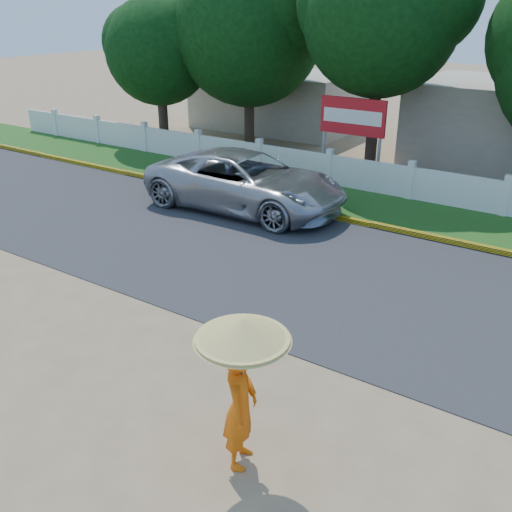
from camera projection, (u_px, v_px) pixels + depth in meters
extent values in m
plane|color=#9E8460|center=(196.00, 356.00, 10.59)|extent=(120.00, 120.00, 0.00)
cube|color=#38383A|center=(312.00, 270.00, 14.01)|extent=(60.00, 7.00, 0.02)
cube|color=#2D601E|center=(392.00, 210.00, 17.99)|extent=(60.00, 3.50, 0.03)
cube|color=yellow|center=(371.00, 224.00, 16.68)|extent=(40.00, 0.18, 0.16)
cube|color=silver|center=(410.00, 183.00, 18.88)|extent=(40.00, 0.10, 1.10)
cube|color=#B7AD99|center=(278.00, 100.00, 29.54)|extent=(8.00, 5.00, 2.80)
imported|color=#AAADB2|center=(246.00, 181.00, 17.85)|extent=(6.53, 3.17, 1.79)
imported|color=orange|center=(240.00, 407.00, 7.80)|extent=(0.66, 0.80, 1.88)
cylinder|color=gray|center=(243.00, 364.00, 7.48)|extent=(0.03, 0.03, 1.22)
cone|color=tan|center=(242.00, 330.00, 7.27)|extent=(1.29, 1.29, 0.31)
cylinder|color=gray|center=(324.00, 148.00, 21.47)|extent=(0.12, 0.12, 2.00)
cylinder|color=gray|center=(379.00, 156.00, 20.35)|extent=(0.12, 0.12, 2.00)
cube|color=red|center=(353.00, 116.00, 20.38)|extent=(2.50, 0.12, 1.30)
cube|color=silver|center=(352.00, 117.00, 20.34)|extent=(2.25, 0.02, 0.49)
cylinder|color=#473828|center=(373.00, 119.00, 21.47)|extent=(0.44, 0.44, 4.04)
sphere|color=#0E3F11|center=(382.00, 17.00, 20.03)|extent=(5.57, 5.57, 5.57)
cylinder|color=#473828|center=(163.00, 112.00, 26.38)|extent=(0.44, 0.44, 2.77)
sphere|color=#0E3F11|center=(159.00, 51.00, 25.29)|extent=(4.73, 4.73, 4.73)
cylinder|color=#473828|center=(249.00, 110.00, 25.67)|extent=(0.44, 0.44, 3.21)
sphere|color=#0E3F11|center=(249.00, 29.00, 24.30)|extent=(6.44, 6.44, 6.44)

